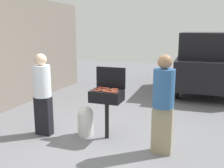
# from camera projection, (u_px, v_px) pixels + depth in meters

# --- Properties ---
(ground_plane) EXTENTS (24.00, 24.00, 0.00)m
(ground_plane) POSITION_uv_depth(u_px,v_px,m) (98.00, 142.00, 5.05)
(ground_plane) COLOR slate
(bbq_grill) EXTENTS (0.60, 0.44, 0.98)m
(bbq_grill) POSITION_uv_depth(u_px,v_px,m) (107.00, 98.00, 5.08)
(bbq_grill) COLOR black
(bbq_grill) RESTS_ON ground
(grill_lid_open) EXTENTS (0.60, 0.05, 0.42)m
(grill_lid_open) POSITION_uv_depth(u_px,v_px,m) (111.00, 78.00, 5.20)
(grill_lid_open) COLOR black
(grill_lid_open) RESTS_ON bbq_grill
(hot_dog_0) EXTENTS (0.13, 0.04, 0.03)m
(hot_dog_0) POSITION_uv_depth(u_px,v_px,m) (102.00, 90.00, 4.98)
(hot_dog_0) COLOR #C6593D
(hot_dog_0) RESTS_ON bbq_grill
(hot_dog_1) EXTENTS (0.13, 0.03, 0.03)m
(hot_dog_1) POSITION_uv_depth(u_px,v_px,m) (106.00, 90.00, 5.05)
(hot_dog_1) COLOR #C6593D
(hot_dog_1) RESTS_ON bbq_grill
(hot_dog_2) EXTENTS (0.13, 0.04, 0.03)m
(hot_dog_2) POSITION_uv_depth(u_px,v_px,m) (115.00, 89.00, 5.11)
(hot_dog_2) COLOR #C6593D
(hot_dog_2) RESTS_ON bbq_grill
(hot_dog_3) EXTENTS (0.13, 0.03, 0.03)m
(hot_dog_3) POSITION_uv_depth(u_px,v_px,m) (106.00, 92.00, 4.89)
(hot_dog_3) COLOR #B74C33
(hot_dog_3) RESTS_ON bbq_grill
(hot_dog_4) EXTENTS (0.13, 0.03, 0.03)m
(hot_dog_4) POSITION_uv_depth(u_px,v_px,m) (101.00, 87.00, 5.23)
(hot_dog_4) COLOR #AD4228
(hot_dog_4) RESTS_ON bbq_grill
(hot_dog_5) EXTENTS (0.13, 0.03, 0.03)m
(hot_dog_5) POSITION_uv_depth(u_px,v_px,m) (115.00, 91.00, 4.91)
(hot_dog_5) COLOR #C6593D
(hot_dog_5) RESTS_ON bbq_grill
(hot_dog_6) EXTENTS (0.13, 0.04, 0.03)m
(hot_dog_6) POSITION_uv_depth(u_px,v_px,m) (110.00, 89.00, 5.08)
(hot_dog_6) COLOR #AD4228
(hot_dog_6) RESTS_ON bbq_grill
(hot_dog_7) EXTENTS (0.13, 0.03, 0.03)m
(hot_dog_7) POSITION_uv_depth(u_px,v_px,m) (114.00, 90.00, 5.00)
(hot_dog_7) COLOR #C6593D
(hot_dog_7) RESTS_ON bbq_grill
(hot_dog_8) EXTENTS (0.13, 0.03, 0.03)m
(hot_dog_8) POSITION_uv_depth(u_px,v_px,m) (107.00, 88.00, 5.17)
(hot_dog_8) COLOR #B74C33
(hot_dog_8) RESTS_ON bbq_grill
(hot_dog_9) EXTENTS (0.13, 0.04, 0.03)m
(hot_dog_9) POSITION_uv_depth(u_px,v_px,m) (99.00, 89.00, 5.11)
(hot_dog_9) COLOR #B74C33
(hot_dog_9) RESTS_ON bbq_grill
(hot_dog_10) EXTENTS (0.13, 0.04, 0.03)m
(hot_dog_10) POSITION_uv_depth(u_px,v_px,m) (107.00, 91.00, 4.92)
(hot_dog_10) COLOR #AD4228
(hot_dog_10) RESTS_ON bbq_grill
(hot_dog_11) EXTENTS (0.13, 0.03, 0.03)m
(hot_dog_11) POSITION_uv_depth(u_px,v_px,m) (96.00, 91.00, 4.96)
(hot_dog_11) COLOR #C6593D
(hot_dog_11) RESTS_ON bbq_grill
(hot_dog_12) EXTENTS (0.13, 0.03, 0.03)m
(hot_dog_12) POSITION_uv_depth(u_px,v_px,m) (113.00, 92.00, 4.83)
(hot_dog_12) COLOR #B74C33
(hot_dog_12) RESTS_ON bbq_grill
(propane_tank) EXTENTS (0.32, 0.32, 0.62)m
(propane_tank) POSITION_uv_depth(u_px,v_px,m) (85.00, 120.00, 5.32)
(propane_tank) COLOR silver
(propane_tank) RESTS_ON ground
(person_left) EXTENTS (0.35, 0.35, 1.67)m
(person_left) POSITION_uv_depth(u_px,v_px,m) (42.00, 92.00, 5.25)
(person_left) COLOR black
(person_left) RESTS_ON ground
(person_right) EXTENTS (0.36, 0.36, 1.73)m
(person_right) POSITION_uv_depth(u_px,v_px,m) (163.00, 101.00, 4.44)
(person_right) COLOR gray
(person_right) RESTS_ON ground
(parked_minivan) EXTENTS (2.18, 4.48, 2.02)m
(parked_minivan) POSITION_uv_depth(u_px,v_px,m) (206.00, 61.00, 9.16)
(parked_minivan) COLOR black
(parked_minivan) RESTS_ON ground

